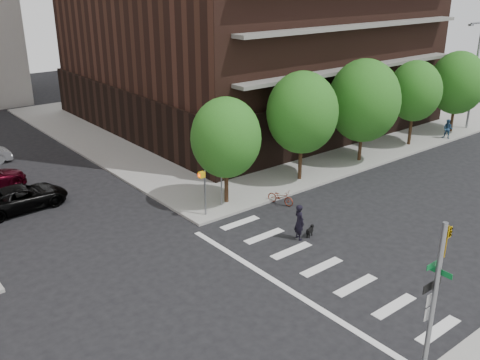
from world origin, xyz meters
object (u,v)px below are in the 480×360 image
(pedestrian_far, at_px, (448,129))
(dog_walker, at_px, (299,222))
(scooter, at_px, (281,197))
(parked_car_black, at_px, (22,197))
(traffic_signal, at_px, (430,325))

(pedestrian_far, bearing_deg, dog_walker, -91.32)
(scooter, distance_m, dog_walker, 4.46)
(parked_car_black, distance_m, scooter, 14.83)
(traffic_signal, xyz_separation_m, parked_car_black, (-5.03, 22.78, -2.00))
(traffic_signal, relative_size, pedestrian_far, 3.82)
(parked_car_black, xyz_separation_m, dog_walker, (9.68, -12.59, 0.24))
(parked_car_black, height_order, dog_walker, dog_walker)
(pedestrian_far, bearing_deg, scooter, -100.92)
(traffic_signal, height_order, pedestrian_far, traffic_signal)
(parked_car_black, relative_size, dog_walker, 2.67)
(scooter, distance_m, pedestrian_far, 19.32)
(parked_car_black, relative_size, pedestrian_far, 3.21)
(traffic_signal, bearing_deg, parked_car_black, 102.45)
(scooter, bearing_deg, traffic_signal, -132.20)
(traffic_signal, distance_m, dog_walker, 11.33)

